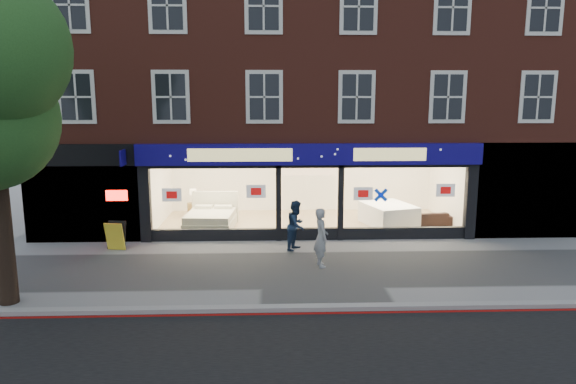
{
  "coord_description": "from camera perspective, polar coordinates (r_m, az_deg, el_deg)",
  "views": [
    {
      "loc": [
        -1.33,
        -13.87,
        4.72
      ],
      "look_at": [
        -0.75,
        2.5,
        1.76
      ],
      "focal_mm": 32.0,
      "sensor_mm": 36.0,
      "label": 1
    }
  ],
  "objects": [
    {
      "name": "ground",
      "position": [
        14.71,
        3.31,
        -8.49
      ],
      "size": [
        120.0,
        120.0,
        0.0
      ],
      "primitive_type": "plane",
      "color": "gray",
      "rests_on": "ground"
    },
    {
      "name": "pedestrian_grey",
      "position": [
        14.69,
        3.71,
        -5.05
      ],
      "size": [
        0.5,
        0.68,
        1.7
      ],
      "primitive_type": "imported",
      "rotation": [
        0.0,
        0.0,
        1.73
      ],
      "color": "#96989D",
      "rests_on": "ground"
    },
    {
      "name": "bedside_table",
      "position": [
        20.85,
        -10.46,
        -1.96
      ],
      "size": [
        0.54,
        0.54,
        0.55
      ],
      "primitive_type": "cube",
      "rotation": [
        0.0,
        0.0,
        0.23
      ],
      "color": "brown",
      "rests_on": "showroom_floor"
    },
    {
      "name": "mattress_stack",
      "position": [
        19.55,
        11.09,
        -2.46
      ],
      "size": [
        2.06,
        2.33,
        0.78
      ],
      "rotation": [
        0.0,
        0.0,
        0.3
      ],
      "color": "white",
      "rests_on": "showroom_floor"
    },
    {
      "name": "kerb_line",
      "position": [
        11.83,
        4.73,
        -13.28
      ],
      "size": [
        60.0,
        0.1,
        0.01
      ],
      "primitive_type": "cube",
      "color": "#8C0A07",
      "rests_on": "ground"
    },
    {
      "name": "display_bed",
      "position": [
        18.97,
        -8.56,
        -2.94
      ],
      "size": [
        1.87,
        2.22,
        1.19
      ],
      "rotation": [
        0.0,
        0.0,
        -0.07
      ],
      "color": "beige",
      "rests_on": "showroom_floor"
    },
    {
      "name": "sofa",
      "position": [
        19.89,
        15.39,
        -2.84
      ],
      "size": [
        1.75,
        0.86,
        0.49
      ],
      "primitive_type": "imported",
      "rotation": [
        0.0,
        0.0,
        3.26
      ],
      "color": "black",
      "rests_on": "showroom_floor"
    },
    {
      "name": "showroom_floor",
      "position": [
        19.73,
        1.9,
        -3.46
      ],
      "size": [
        11.0,
        4.5,
        0.1
      ],
      "primitive_type": "cube",
      "color": "tan",
      "rests_on": "ground"
    },
    {
      "name": "a_board",
      "position": [
        17.22,
        -18.59,
        -4.63
      ],
      "size": [
        0.66,
        0.48,
        0.92
      ],
      "primitive_type": "cube",
      "rotation": [
        0.0,
        0.0,
        -0.17
      ],
      "color": "yellow",
      "rests_on": "ground"
    },
    {
      "name": "kerb_stone",
      "position": [
        11.99,
        4.62,
        -12.66
      ],
      "size": [
        60.0,
        0.25,
        0.12
      ],
      "primitive_type": "cube",
      "color": "gray",
      "rests_on": "ground"
    },
    {
      "name": "building",
      "position": [
        20.94,
        1.64,
        15.58
      ],
      "size": [
        19.0,
        8.26,
        10.3
      ],
      "color": "maroon",
      "rests_on": "ground"
    },
    {
      "name": "pedestrian_blue",
      "position": [
        16.29,
        0.94,
        -3.71
      ],
      "size": [
        0.88,
        0.96,
        1.59
      ],
      "primitive_type": "imported",
      "rotation": [
        0.0,
        0.0,
        1.1
      ],
      "color": "#192B47",
      "rests_on": "ground"
    }
  ]
}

